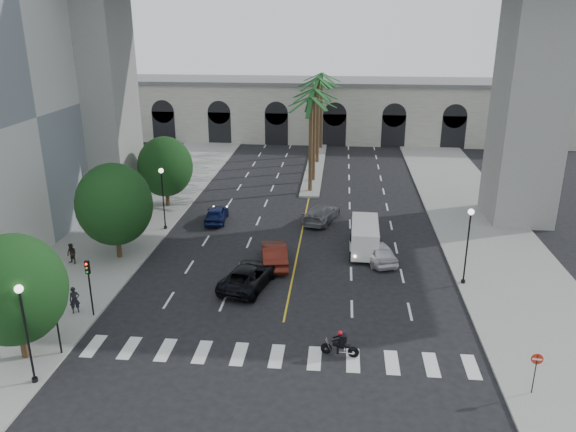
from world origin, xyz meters
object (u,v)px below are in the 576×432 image
at_px(pedestrian_b, 72,254).
at_px(do_not_enter_sign, 536,365).
at_px(car_b, 274,254).
at_px(traffic_signal_far, 89,279).
at_px(pedestrian_a, 75,300).
at_px(cargo_van, 365,236).
at_px(lamp_post_left_far, 163,193).
at_px(traffic_signal_near, 55,313).
at_px(car_c, 249,276).
at_px(car_e, 216,214).
at_px(lamp_post_right, 468,240).
at_px(motorcycle_rider, 341,344).
at_px(lamp_post_left_near, 25,326).
at_px(car_d, 321,213).
at_px(car_a, 377,251).

height_order(pedestrian_b, do_not_enter_sign, do_not_enter_sign).
distance_m(car_b, do_not_enter_sign, 19.39).
height_order(traffic_signal_far, pedestrian_a, traffic_signal_far).
relative_size(traffic_signal_far, cargo_van, 0.68).
bearing_deg(lamp_post_left_far, traffic_signal_near, -89.69).
relative_size(traffic_signal_far, car_c, 0.66).
distance_m(car_b, pedestrian_a, 13.76).
distance_m(lamp_post_left_far, car_e, 5.18).
xyz_separation_m(lamp_post_left_far, lamp_post_right, (22.80, -8.00, 0.00)).
xyz_separation_m(traffic_signal_near, motorcycle_rider, (14.66, 1.40, -1.85)).
bearing_deg(do_not_enter_sign, traffic_signal_far, 172.62).
distance_m(traffic_signal_near, car_c, 12.44).
distance_m(pedestrian_b, do_not_enter_sign, 30.68).
bearing_deg(pedestrian_b, lamp_post_left_far, 79.82).
height_order(lamp_post_left_near, car_d, lamp_post_left_near).
bearing_deg(lamp_post_left_near, pedestrian_b, 108.43).
relative_size(lamp_post_right, motorcycle_rider, 2.63).
relative_size(motorcycle_rider, car_b, 0.41).
relative_size(car_d, do_not_enter_sign, 2.28).
bearing_deg(car_c, car_d, -94.49).
height_order(car_d, pedestrian_b, pedestrian_b).
bearing_deg(car_e, car_d, -177.67).
relative_size(lamp_post_left_far, motorcycle_rider, 2.63).
relative_size(car_a, car_d, 0.87).
xyz_separation_m(lamp_post_right, traffic_signal_near, (-22.70, -10.50, -0.71)).
distance_m(motorcycle_rider, pedestrian_b, 21.50).
distance_m(motorcycle_rider, cargo_van, 14.18).
relative_size(car_a, pedestrian_a, 2.72).
bearing_deg(motorcycle_rider, traffic_signal_near, -165.44).
bearing_deg(traffic_signal_far, car_a, 29.82).
distance_m(car_a, car_b, 7.51).
xyz_separation_m(lamp_post_left_far, car_e, (3.82, 2.45, -2.50)).
relative_size(motorcycle_rider, car_d, 0.39).
distance_m(lamp_post_left_near, motorcycle_rider, 15.48).
height_order(lamp_post_left_far, pedestrian_a, lamp_post_left_far).
distance_m(car_e, cargo_van, 13.74).
distance_m(lamp_post_right, car_d, 15.29).
distance_m(traffic_signal_far, motorcycle_rider, 15.00).
bearing_deg(pedestrian_b, car_a, 28.15).
distance_m(lamp_post_right, motorcycle_rider, 12.41).
bearing_deg(lamp_post_left_far, do_not_enter_sign, -39.50).
height_order(traffic_signal_far, car_a, traffic_signal_far).
distance_m(lamp_post_left_near, traffic_signal_far, 6.54).
xyz_separation_m(lamp_post_left_far, car_c, (8.63, -9.61, -2.46)).
distance_m(cargo_van, do_not_enter_sign, 18.08).
bearing_deg(car_c, pedestrian_a, 39.53).
xyz_separation_m(motorcycle_rider, do_not_enter_sign, (8.97, -2.46, 0.98)).
distance_m(lamp_post_right, traffic_signal_near, 25.02).
distance_m(car_b, car_c, 3.83).
height_order(car_a, car_c, car_a).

